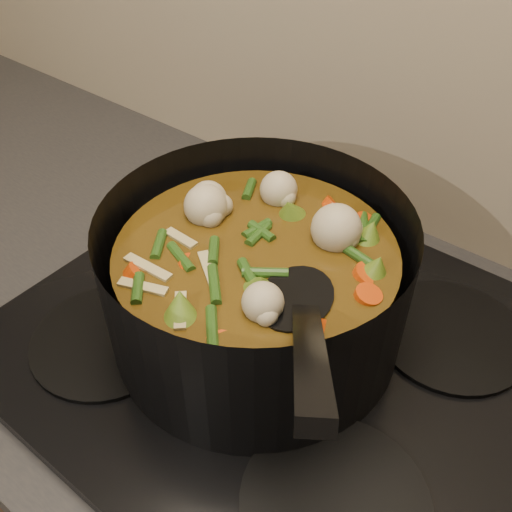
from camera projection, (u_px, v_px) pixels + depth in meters
The scene contains 3 objects.
stovetop at pixel (279, 343), 0.69m from camera, with size 0.62×0.54×0.03m.
stockpot at pixel (256, 284), 0.64m from camera, with size 0.44×0.44×0.25m.
saucepan at pixel (191, 217), 0.78m from camera, with size 0.15×0.15×0.12m.
Camera 1 is at (0.25, 1.56, 1.46)m, focal length 40.00 mm.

